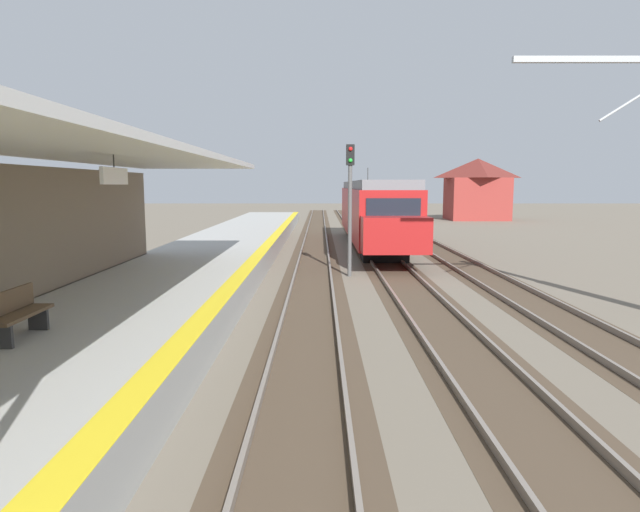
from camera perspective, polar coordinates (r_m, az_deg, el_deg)
name	(u,v)px	position (r m, az deg, el deg)	size (l,w,h in m)	color
station_platform	(159,295)	(16.61, -16.55, -3.90)	(5.00, 80.00, 0.91)	#A8A8A3
track_pair_nearest_platform	(311,284)	(19.94, -0.94, -2.91)	(2.34, 120.00, 0.16)	#4C3D2D
track_pair_middle	(404,284)	(20.18, 8.77, -2.87)	(2.34, 120.00, 0.16)	#4C3D2D
track_pair_far_side	(496,284)	(20.97, 18.00, -2.76)	(2.34, 120.00, 0.16)	#4C3D2D
approaching_train	(372,210)	(31.92, 5.51, 4.79)	(2.93, 19.60, 4.76)	maroon
rail_signal_post	(349,196)	(21.55, 3.05, 6.27)	(0.32, 0.34, 5.20)	#4C4C4C
platform_bench	(15,313)	(11.12, -29.35, -5.21)	(0.45, 1.60, 0.88)	brown
distant_trackside_house	(476,188)	(59.83, 16.03, 6.86)	(6.60, 5.28, 6.40)	maroon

